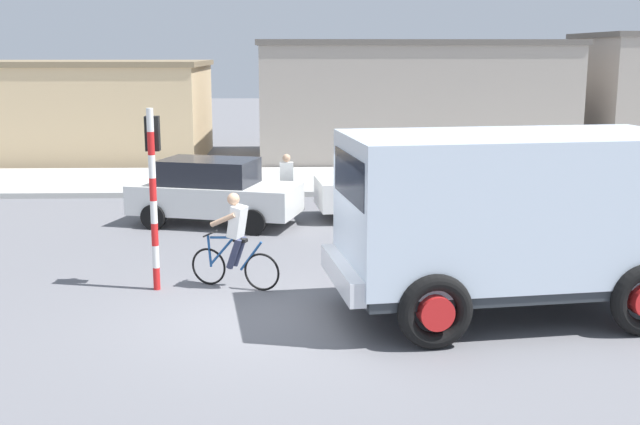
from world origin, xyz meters
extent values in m
plane|color=slate|center=(0.00, 0.00, 0.00)|extent=(120.00, 120.00, 0.00)
cube|color=#ADADA8|center=(0.00, 13.16, 0.08)|extent=(80.00, 5.00, 0.16)
cube|color=silver|center=(3.78, 0.11, 1.80)|extent=(5.49, 3.18, 2.20)
cube|color=#2D3338|center=(3.78, 0.11, 0.62)|extent=(5.38, 3.12, 0.16)
cube|color=silver|center=(1.11, -0.25, 0.80)|extent=(0.56, 2.39, 0.36)
cube|color=black|center=(1.26, -0.23, 2.30)|extent=(0.41, 2.12, 0.70)
torus|color=black|center=(2.36, -1.37, 0.55)|extent=(1.12, 0.39, 1.10)
cylinder|color=red|center=(2.36, -1.37, 0.55)|extent=(0.53, 0.36, 0.50)
torus|color=black|center=(2.01, 1.17, 0.55)|extent=(1.12, 0.39, 1.10)
cylinder|color=red|center=(2.01, 1.17, 0.55)|extent=(0.53, 0.36, 0.50)
torus|color=black|center=(5.21, 1.60, 0.55)|extent=(1.12, 0.39, 1.10)
cylinder|color=red|center=(5.21, 1.60, 0.55)|extent=(0.53, 0.36, 0.50)
torus|color=black|center=(-1.17, 1.92, 0.34)|extent=(0.64, 0.30, 0.68)
torus|color=black|center=(-0.19, 1.52, 0.34)|extent=(0.64, 0.30, 0.68)
cylinder|color=#1E4C8C|center=(-0.84, 1.78, 0.91)|extent=(0.57, 0.27, 0.09)
cylinder|color=#1E4C8C|center=(-0.90, 1.81, 0.66)|extent=(0.49, 0.23, 0.57)
cylinder|color=#1E4C8C|center=(-0.38, 1.59, 0.61)|extent=(0.42, 0.21, 0.57)
cylinder|color=#1E4C8C|center=(-1.14, 1.91, 0.64)|extent=(0.10, 0.08, 0.59)
cylinder|color=black|center=(-1.12, 1.90, 0.95)|extent=(0.22, 0.47, 0.03)
cube|color=black|center=(-0.57, 1.67, 0.88)|extent=(0.27, 0.20, 0.06)
cube|color=white|center=(-0.62, 1.69, 1.21)|extent=(0.39, 0.41, 0.59)
sphere|color=tan|center=(-0.68, 1.72, 1.61)|extent=(0.22, 0.22, 0.22)
cylinder|color=#2D334C|center=(-0.68, 1.61, 0.65)|extent=(0.33, 0.23, 0.57)
cylinder|color=tan|center=(-0.86, 1.62, 1.26)|extent=(0.49, 0.27, 0.29)
cylinder|color=#2D334C|center=(-0.61, 1.79, 0.65)|extent=(0.33, 0.23, 0.57)
cylinder|color=tan|center=(-0.74, 1.91, 1.26)|extent=(0.49, 0.27, 0.29)
cylinder|color=red|center=(-2.06, 1.65, 0.20)|extent=(0.12, 0.12, 0.40)
cylinder|color=white|center=(-2.06, 1.65, 0.60)|extent=(0.12, 0.12, 0.40)
cylinder|color=red|center=(-2.06, 1.65, 1.00)|extent=(0.12, 0.12, 0.40)
cylinder|color=white|center=(-2.06, 1.65, 1.40)|extent=(0.12, 0.12, 0.40)
cylinder|color=red|center=(-2.06, 1.65, 1.80)|extent=(0.12, 0.12, 0.40)
cylinder|color=white|center=(-2.06, 1.65, 2.20)|extent=(0.12, 0.12, 0.40)
cylinder|color=red|center=(-2.06, 1.65, 2.60)|extent=(0.12, 0.12, 0.40)
cylinder|color=white|center=(-2.06, 1.65, 3.00)|extent=(0.12, 0.12, 0.40)
cube|color=black|center=(-2.06, 1.83, 2.75)|extent=(0.24, 0.20, 0.60)
sphere|color=green|center=(-2.06, 1.95, 2.75)|extent=(0.14, 0.14, 0.14)
cube|color=white|center=(-1.52, 7.02, 0.65)|extent=(4.31, 2.73, 0.70)
cube|color=black|center=(-1.67, 7.06, 1.30)|extent=(2.51, 1.99, 0.60)
cylinder|color=black|center=(-0.10, 7.50, 0.30)|extent=(0.63, 0.34, 0.60)
cylinder|color=black|center=(-0.56, 5.86, 0.30)|extent=(0.63, 0.34, 0.60)
cylinder|color=black|center=(-2.48, 8.17, 0.30)|extent=(0.63, 0.34, 0.60)
cylinder|color=black|center=(-2.95, 6.54, 0.30)|extent=(0.63, 0.34, 0.60)
cube|color=white|center=(2.97, 7.73, 0.65)|extent=(4.15, 2.10, 0.70)
cube|color=black|center=(3.12, 7.75, 1.30)|extent=(2.34, 1.66, 0.60)
cylinder|color=black|center=(1.82, 6.76, 0.30)|extent=(0.62, 0.24, 0.60)
cylinder|color=black|center=(1.65, 8.45, 0.30)|extent=(0.62, 0.24, 0.60)
cylinder|color=black|center=(4.29, 7.01, 0.30)|extent=(0.62, 0.24, 0.60)
cylinder|color=black|center=(4.12, 8.70, 0.30)|extent=(0.62, 0.24, 0.60)
cylinder|color=#2D334C|center=(0.20, 7.82, 0.42)|extent=(0.22, 0.22, 0.85)
cube|color=white|center=(0.20, 7.82, 1.13)|extent=(0.34, 0.22, 0.56)
sphere|color=tan|center=(0.20, 7.82, 1.52)|extent=(0.20, 0.20, 0.20)
cube|color=#D1B284|center=(-9.07, 19.50, 1.79)|extent=(11.83, 6.69, 3.58)
cube|color=#7D6B4F|center=(-9.07, 19.50, 3.68)|extent=(12.07, 6.82, 0.20)
cube|color=#9E9389|center=(4.90, 19.13, 2.17)|extent=(11.40, 6.76, 4.35)
cube|color=#5E5852|center=(4.90, 19.13, 4.45)|extent=(11.63, 6.89, 0.20)
camera|label=1|loc=(0.38, -12.02, 4.15)|focal=44.78mm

